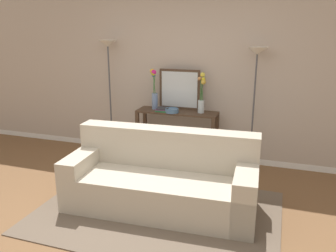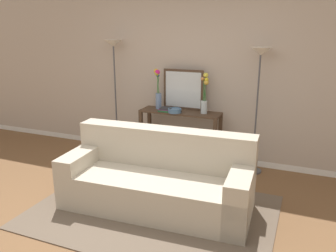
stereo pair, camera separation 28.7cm
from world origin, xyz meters
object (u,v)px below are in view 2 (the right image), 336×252
(floor_lamp_left, at_px, (114,65))
(book_stack, at_px, (166,110))
(wall_mirror, at_px, (183,90))
(vase_tall_flowers, at_px, (158,89))
(fruit_bowl, at_px, (175,110))
(book_row_under_console, at_px, (159,155))
(vase_short_flowers, at_px, (205,95))
(console_table, at_px, (180,128))
(couch, at_px, (158,181))
(floor_lamp_right, at_px, (259,76))

(floor_lamp_left, xyz_separation_m, book_stack, (0.95, -0.15, -0.60))
(wall_mirror, xyz_separation_m, book_stack, (-0.18, -0.23, -0.27))
(vase_tall_flowers, bearing_deg, fruit_bowl, -21.42)
(fruit_bowl, relative_size, book_row_under_console, 0.68)
(fruit_bowl, height_order, book_row_under_console, fruit_bowl)
(wall_mirror, height_order, book_row_under_console, wall_mirror)
(book_stack, height_order, book_row_under_console, book_stack)
(vase_short_flowers, bearing_deg, book_stack, -169.99)
(vase_short_flowers, bearing_deg, console_table, -177.56)
(wall_mirror, bearing_deg, book_row_under_console, -156.82)
(console_table, bearing_deg, couch, -79.97)
(floor_lamp_left, relative_size, floor_lamp_right, 1.04)
(vase_tall_flowers, bearing_deg, couch, -66.24)
(couch, height_order, wall_mirror, wall_mirror)
(floor_lamp_left, relative_size, vase_tall_flowers, 2.99)
(console_table, bearing_deg, vase_short_flowers, 2.44)
(couch, height_order, fruit_bowl, couch)
(wall_mirror, relative_size, book_row_under_console, 2.19)
(console_table, relative_size, floor_lamp_left, 0.67)
(wall_mirror, xyz_separation_m, fruit_bowl, (-0.04, -0.25, -0.27))
(wall_mirror, distance_m, vase_short_flowers, 0.40)
(floor_lamp_left, relative_size, fruit_bowl, 9.29)
(couch, distance_m, vase_tall_flowers, 1.71)
(wall_mirror, height_order, vase_tall_flowers, vase_tall_flowers)
(console_table, bearing_deg, vase_tall_flowers, 177.04)
(floor_lamp_left, bearing_deg, book_stack, -8.67)
(floor_lamp_right, xyz_separation_m, vase_short_flowers, (-0.73, -0.05, -0.30))
(couch, xyz_separation_m, fruit_bowl, (-0.29, 1.26, 0.53))
(vase_tall_flowers, relative_size, vase_short_flowers, 1.04)
(console_table, distance_m, vase_tall_flowers, 0.67)
(floor_lamp_left, xyz_separation_m, book_row_under_console, (0.79, -0.06, -1.38))
(console_table, distance_m, vase_short_flowers, 0.65)
(vase_tall_flowers, height_order, fruit_bowl, vase_tall_flowers)
(console_table, relative_size, vase_short_flowers, 2.07)
(console_table, relative_size, book_stack, 5.39)
(book_row_under_console, bearing_deg, vase_short_flowers, 1.25)
(floor_lamp_right, bearing_deg, book_stack, -173.58)
(vase_tall_flowers, height_order, vase_short_flowers, vase_tall_flowers)
(floor_lamp_right, xyz_separation_m, book_stack, (-1.29, -0.15, -0.55))
(console_table, bearing_deg, floor_lamp_right, 3.26)
(floor_lamp_left, height_order, book_row_under_console, floor_lamp_left)
(floor_lamp_right, xyz_separation_m, book_row_under_console, (-1.45, -0.06, -1.33))
(floor_lamp_left, xyz_separation_m, vase_short_flowers, (1.51, -0.05, -0.35))
(floor_lamp_left, bearing_deg, vase_short_flowers, -1.79)
(couch, xyz_separation_m, floor_lamp_right, (0.86, 1.43, 1.07))
(book_stack, distance_m, book_row_under_console, 0.80)
(floor_lamp_left, bearing_deg, book_row_under_console, -4.54)
(fruit_bowl, bearing_deg, vase_short_flowers, 16.60)
(book_row_under_console, bearing_deg, couch, -66.64)
(fruit_bowl, bearing_deg, wall_mirror, 81.73)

